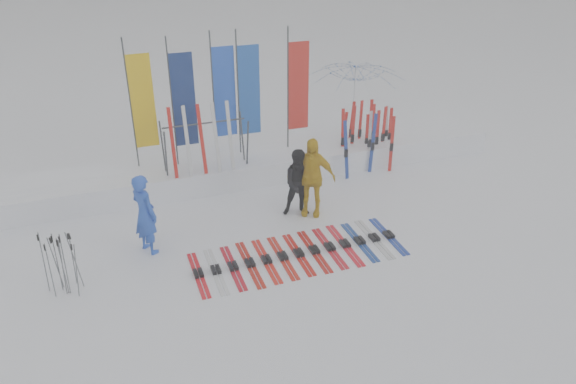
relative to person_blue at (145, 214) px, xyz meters
name	(u,v)px	position (x,y,z in m)	size (l,w,h in m)	color
ground	(306,274)	(2.79, -1.89, -0.88)	(120.00, 120.00, 0.00)	white
snow_bank	(243,166)	(2.79, 2.71, -0.58)	(14.00, 1.60, 0.60)	white
person_blue	(145,214)	(0.00, 0.00, 0.00)	(0.64, 0.42, 1.76)	blue
person_black	(300,183)	(3.52, 0.38, -0.07)	(0.78, 0.61, 1.61)	black
person_yellow	(311,177)	(3.76, 0.31, 0.07)	(1.11, 0.46, 1.89)	gold
tent_canopy	(355,104)	(6.51, 3.80, 0.36)	(2.71, 2.76, 2.48)	white
ski_row	(299,253)	(2.89, -1.22, -0.84)	(4.38, 1.69, 0.07)	red
pole_cluster	(62,265)	(-1.64, -0.87, -0.28)	(0.64, 0.55, 1.25)	#595B60
feather_flags	(220,95)	(2.35, 2.92, 1.36)	(4.51, 0.30, 3.20)	#383A3F
ski_rack	(205,139)	(1.77, 2.31, 0.50)	(2.04, 0.80, 1.23)	#383A3F
upright_skis	(367,136)	(6.22, 2.37, -0.08)	(1.77, 1.22, 1.70)	red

